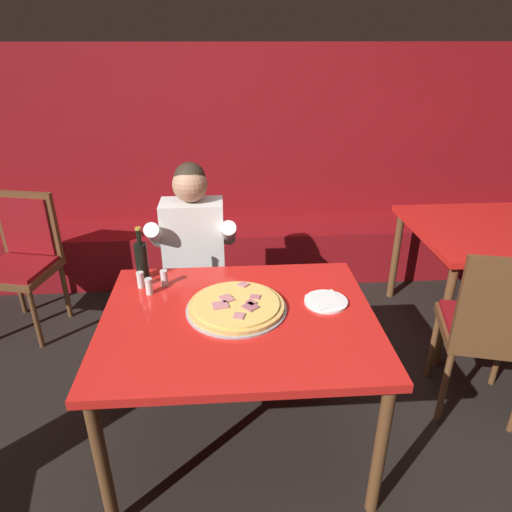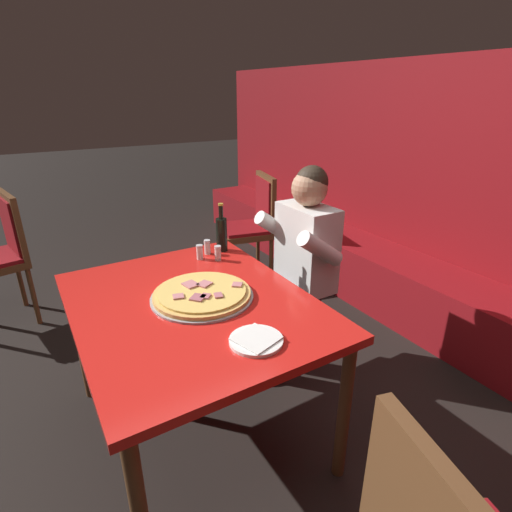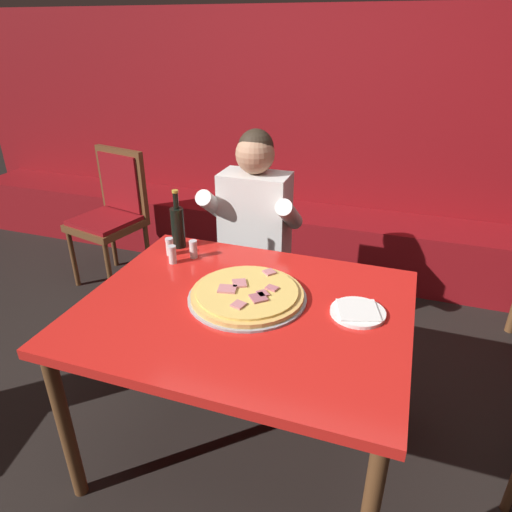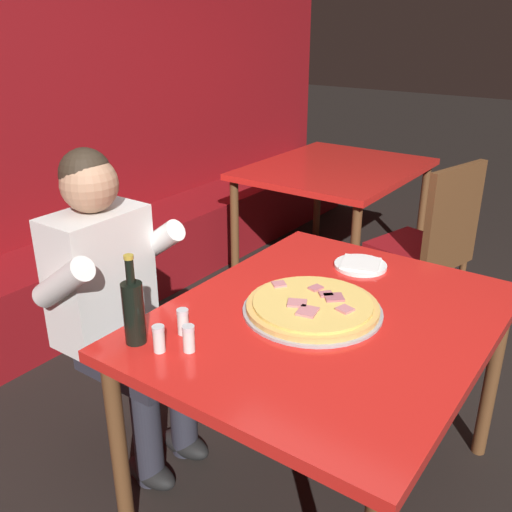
# 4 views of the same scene
# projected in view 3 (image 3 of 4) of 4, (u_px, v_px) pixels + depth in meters

# --- Properties ---
(ground_plane) EXTENTS (24.00, 24.00, 0.00)m
(ground_plane) POSITION_uv_depth(u_px,v_px,m) (246.00, 445.00, 2.13)
(ground_plane) COLOR black
(booth_wall_panel) EXTENTS (6.80, 0.16, 1.90)m
(booth_wall_panel) POSITION_uv_depth(u_px,v_px,m) (341.00, 142.00, 3.55)
(booth_wall_panel) COLOR maroon
(booth_wall_panel) RESTS_ON ground_plane
(booth_bench) EXTENTS (6.46, 0.48, 0.46)m
(booth_bench) POSITION_uv_depth(u_px,v_px,m) (327.00, 242.00, 3.60)
(booth_bench) COLOR maroon
(booth_bench) RESTS_ON ground_plane
(main_dining_table) EXTENTS (1.27, 1.02, 0.77)m
(main_dining_table) POSITION_uv_depth(u_px,v_px,m) (245.00, 322.00, 1.82)
(main_dining_table) COLOR brown
(main_dining_table) RESTS_ON ground_plane
(pizza) EXTENTS (0.48, 0.48, 0.05)m
(pizza) POSITION_uv_depth(u_px,v_px,m) (247.00, 294.00, 1.83)
(pizza) COLOR #9E9EA3
(pizza) RESTS_ON main_dining_table
(plate_white_paper) EXTENTS (0.21, 0.21, 0.02)m
(plate_white_paper) POSITION_uv_depth(u_px,v_px,m) (358.00, 312.00, 1.73)
(plate_white_paper) COLOR white
(plate_white_paper) RESTS_ON main_dining_table
(beer_bottle) EXTENTS (0.07, 0.07, 0.29)m
(beer_bottle) POSITION_uv_depth(u_px,v_px,m) (178.00, 226.00, 2.22)
(beer_bottle) COLOR black
(beer_bottle) RESTS_ON main_dining_table
(shaker_black_pepper) EXTENTS (0.04, 0.04, 0.09)m
(shaker_black_pepper) POSITION_uv_depth(u_px,v_px,m) (170.00, 247.00, 2.17)
(shaker_black_pepper) COLOR silver
(shaker_black_pepper) RESTS_ON main_dining_table
(shaker_oregano) EXTENTS (0.04, 0.04, 0.09)m
(shaker_oregano) POSITION_uv_depth(u_px,v_px,m) (193.00, 250.00, 2.14)
(shaker_oregano) COLOR silver
(shaker_oregano) RESTS_ON main_dining_table
(shaker_parmesan) EXTENTS (0.04, 0.04, 0.09)m
(shaker_parmesan) POSITION_uv_depth(u_px,v_px,m) (172.00, 255.00, 2.09)
(shaker_parmesan) COLOR silver
(shaker_parmesan) RESTS_ON main_dining_table
(diner_seated_blue_shirt) EXTENTS (0.53, 0.53, 1.27)m
(diner_seated_blue_shirt) POSITION_uv_depth(u_px,v_px,m) (250.00, 236.00, 2.54)
(diner_seated_blue_shirt) COLOR black
(diner_seated_blue_shirt) RESTS_ON ground_plane
(dining_chair_near_right) EXTENTS (0.53, 0.53, 0.98)m
(dining_chair_near_right) POSITION_uv_depth(u_px,v_px,m) (113.00, 208.00, 3.32)
(dining_chair_near_right) COLOR brown
(dining_chair_near_right) RESTS_ON ground_plane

